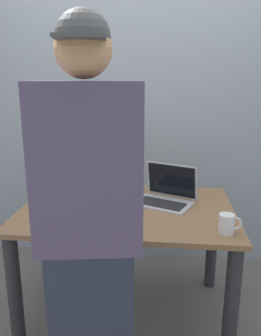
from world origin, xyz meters
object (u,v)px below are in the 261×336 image
at_px(person_figure, 89,233).
at_px(coffee_mug, 227,224).
at_px(beer_bottle_brown, 104,179).
at_px(laptop, 166,194).
at_px(beer_bottle_green, 134,178).

distance_m(person_figure, coffee_mug, 0.74).
bearing_deg(coffee_mug, person_figure, -148.41).
bearing_deg(coffee_mug, beer_bottle_brown, 143.26).
height_order(beer_bottle_brown, coffee_mug, beer_bottle_brown).
distance_m(laptop, beer_bottle_brown, 0.44).
distance_m(beer_bottle_brown, person_figure, 0.94).
xyz_separation_m(beer_bottle_brown, person_figure, (0.11, -0.93, 0.05)).
distance_m(beer_bottle_brown, beer_bottle_green, 0.21).
bearing_deg(person_figure, beer_bottle_green, 84.48).
bearing_deg(laptop, beer_bottle_brown, 164.23).
xyz_separation_m(laptop, beer_bottle_green, (-0.22, 0.18, 0.05)).
relative_size(beer_bottle_green, person_figure, 0.16).
bearing_deg(coffee_mug, laptop, 125.98).
relative_size(laptop, beer_bottle_green, 1.52).
bearing_deg(beer_bottle_green, laptop, -38.86).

